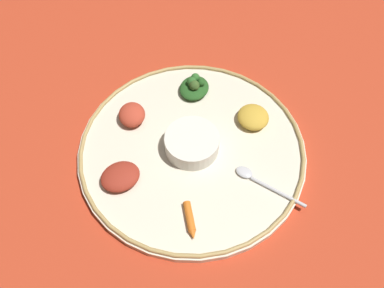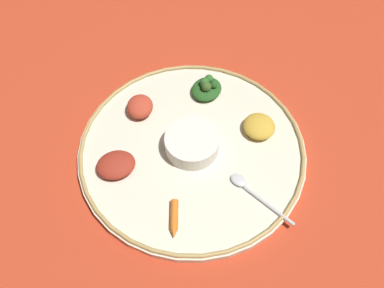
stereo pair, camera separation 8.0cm
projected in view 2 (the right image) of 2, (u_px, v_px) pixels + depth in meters
name	position (u px, v px, depth m)	size (l,w,h in m)	color
ground_plane	(192.00, 152.00, 0.83)	(2.40, 2.40, 0.00)	#B7381E
platter	(192.00, 150.00, 0.82)	(0.46, 0.46, 0.01)	beige
platter_rim	(192.00, 147.00, 0.81)	(0.45, 0.45, 0.01)	tan
center_bowl	(192.00, 143.00, 0.80)	(0.11, 0.11, 0.04)	silver
spoon	(251.00, 192.00, 0.76)	(0.15, 0.03, 0.01)	silver
greens_pile	(207.00, 88.00, 0.88)	(0.07, 0.08, 0.04)	#23511E
carrot_near_spoon	(174.00, 218.00, 0.72)	(0.06, 0.06, 0.01)	orange
mound_beet	(116.00, 165.00, 0.78)	(0.08, 0.06, 0.03)	maroon
mound_berbere_red	(141.00, 105.00, 0.85)	(0.06, 0.06, 0.03)	#B73D28
mound_lentil_yellow	(259.00, 126.00, 0.83)	(0.07, 0.07, 0.03)	gold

